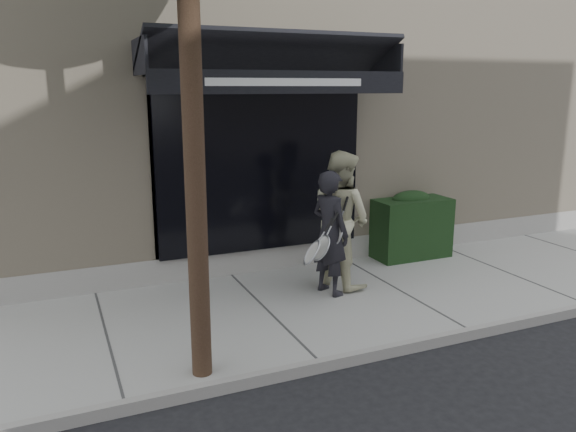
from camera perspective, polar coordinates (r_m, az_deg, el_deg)
name	(u,v)px	position (r m, az deg, el deg)	size (l,w,h in m)	color
ground	(395,296)	(8.34, 10.85, -7.97)	(80.00, 80.00, 0.00)	black
sidewalk	(395,292)	(8.32, 10.86, -7.58)	(20.00, 3.00, 0.12)	#A0A09A
curb	(469,333)	(7.19, 17.90, -11.29)	(20.00, 0.10, 0.14)	gray
building_facade	(269,97)	(12.20, -1.99, 11.98)	(14.30, 8.04, 5.64)	beige
hedge	(410,225)	(9.73, 12.28, -0.93)	(1.30, 0.70, 1.14)	black
pedestrian_front	(330,233)	(7.74, 4.27, -1.74)	(0.85, 0.87, 1.74)	black
pedestrian_back	(340,219)	(8.07, 5.35, -0.30)	(1.01, 1.14, 1.96)	beige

